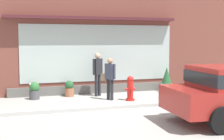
% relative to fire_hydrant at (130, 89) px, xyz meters
% --- Properties ---
extents(ground_plane, '(60.00, 60.00, 0.00)m').
position_rel_fire_hydrant_xyz_m(ground_plane, '(-0.91, -1.00, -0.45)').
color(ground_plane, '#9E9B93').
extents(curb_strip, '(14.00, 0.24, 0.12)m').
position_rel_fire_hydrant_xyz_m(curb_strip, '(-0.91, -1.20, -0.39)').
color(curb_strip, '#B2B2AD').
rests_on(curb_strip, ground_plane).
extents(storefront, '(14.00, 0.81, 5.30)m').
position_rel_fire_hydrant_xyz_m(storefront, '(-0.91, 2.19, 2.15)').
color(storefront, brown).
rests_on(storefront, ground_plane).
extents(fire_hydrant, '(0.40, 0.37, 0.91)m').
position_rel_fire_hydrant_xyz_m(fire_hydrant, '(0.00, 0.00, 0.00)').
color(fire_hydrant, red).
rests_on(fire_hydrant, ground_plane).
extents(pedestrian_with_handbag, '(0.42, 0.62, 1.57)m').
position_rel_fire_hydrant_xyz_m(pedestrian_with_handbag, '(-0.69, 0.36, 0.47)').
color(pedestrian_with_handbag, '#232328').
rests_on(pedestrian_with_handbag, ground_plane).
extents(pedestrian_passerby, '(0.46, 0.32, 1.73)m').
position_rel_fire_hydrant_xyz_m(pedestrian_passerby, '(-0.89, 1.31, 0.58)').
color(pedestrian_passerby, '#232328').
rests_on(pedestrian_passerby, ground_plane).
extents(potted_plant_near_hydrant, '(0.36, 0.36, 0.64)m').
position_rel_fire_hydrant_xyz_m(potted_plant_near_hydrant, '(-1.99, 1.53, -0.13)').
color(potted_plant_near_hydrant, '#9E6042').
rests_on(potted_plant_near_hydrant, ground_plane).
extents(potted_plant_by_entrance, '(0.39, 0.39, 0.66)m').
position_rel_fire_hydrant_xyz_m(potted_plant_by_entrance, '(-3.36, 1.32, -0.11)').
color(potted_plant_by_entrance, '#4C4C51').
rests_on(potted_plant_by_entrance, ground_plane).
extents(potted_plant_doorstep, '(0.48, 0.48, 1.07)m').
position_rel_fire_hydrant_xyz_m(potted_plant_doorstep, '(2.23, 1.43, 0.06)').
color(potted_plant_doorstep, '#B7B2A3').
rests_on(potted_plant_doorstep, ground_plane).
extents(potted_plant_corner_tall, '(0.51, 0.51, 0.76)m').
position_rel_fire_hydrant_xyz_m(potted_plant_corner_tall, '(3.90, 1.68, -0.01)').
color(potted_plant_corner_tall, '#B7B2A3').
rests_on(potted_plant_corner_tall, ground_plane).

